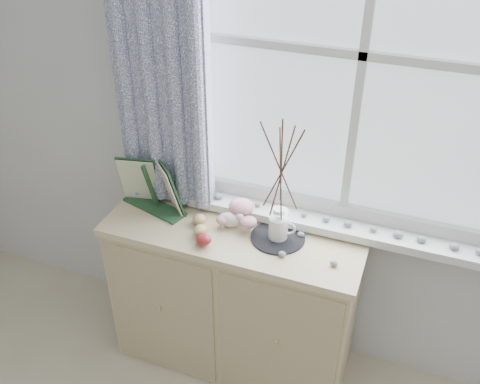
{
  "coord_description": "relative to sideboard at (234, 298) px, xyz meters",
  "views": [
    {
      "loc": [
        0.56,
        -0.04,
        2.34
      ],
      "look_at": [
        -0.1,
        1.7,
        1.1
      ],
      "focal_mm": 40.0,
      "sensor_mm": 36.0,
      "label": 1
    }
  ],
  "objects": [
    {
      "name": "botanical_book",
      "position": [
        -0.42,
        0.0,
        0.56
      ],
      "size": [
        0.41,
        0.23,
        0.27
      ],
      "primitive_type": null,
      "rotation": [
        0.0,
        0.0,
        -0.28
      ],
      "color": "#1E3F25",
      "rests_on": "sideboard"
    },
    {
      "name": "twig_pitcher",
      "position": [
        0.21,
        0.02,
        0.79
      ],
      "size": [
        0.26,
        0.26,
        0.64
      ],
      "rotation": [
        0.0,
        0.0,
        0.17
      ],
      "color": "white",
      "rests_on": "crocheted_doily"
    },
    {
      "name": "crocheted_doily",
      "position": [
        0.21,
        0.02,
        0.43
      ],
      "size": [
        0.24,
        0.24,
        0.01
      ],
      "primitive_type": "cylinder",
      "color": "black",
      "rests_on": "sideboard"
    },
    {
      "name": "sideboard",
      "position": [
        0.0,
        0.0,
        0.0
      ],
      "size": [
        1.2,
        0.45,
        0.85
      ],
      "color": "beige",
      "rests_on": "ground"
    },
    {
      "name": "songbird_figurine",
      "position": [
        -0.03,
        0.03,
        0.46
      ],
      "size": [
        0.16,
        0.09,
        0.08
      ],
      "primitive_type": null,
      "rotation": [
        0.0,
        0.0,
        0.11
      ],
      "color": "white",
      "rests_on": "sideboard"
    },
    {
      "name": "toadstool_cluster",
      "position": [
        0.01,
        0.06,
        0.49
      ],
      "size": [
        0.19,
        0.17,
        0.11
      ],
      "color": "beige",
      "rests_on": "sideboard"
    },
    {
      "name": "wooden_eggs",
      "position": [
        -0.12,
        -0.08,
        0.45
      ],
      "size": [
        0.14,
        0.18,
        0.08
      ],
      "color": "tan",
      "rests_on": "sideboard"
    },
    {
      "name": "sideboard_pebbles",
      "position": [
        0.35,
        -0.03,
        0.44
      ],
      "size": [
        0.25,
        0.19,
        0.02
      ],
      "color": "gray",
      "rests_on": "sideboard"
    }
  ]
}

